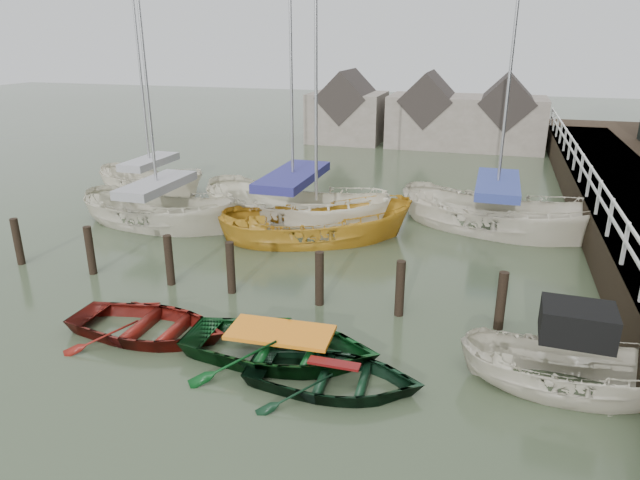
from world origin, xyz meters
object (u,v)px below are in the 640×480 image
(rowboat_green, at_px, (281,358))
(sailboat_a, at_px, (160,223))
(motorboat, at_px, (569,385))
(sailboat_b, at_px, (294,222))
(sailboat_c, at_px, (316,239))
(sailboat_e, at_px, (152,190))
(rowboat_dkgreen, at_px, (334,387))
(sailboat_d, at_px, (493,228))
(rowboat_red, at_px, (150,335))

(rowboat_green, xyz_separation_m, sailboat_a, (-7.26, 7.11, 0.06))
(rowboat_green, relative_size, sailboat_a, 0.36)
(motorboat, height_order, sailboat_b, sailboat_b)
(sailboat_c, height_order, sailboat_e, sailboat_c)
(rowboat_dkgreen, height_order, sailboat_d, sailboat_d)
(rowboat_green, bearing_deg, sailboat_b, 14.94)
(rowboat_dkgreen, bearing_deg, sailboat_a, 44.41)
(sailboat_b, bearing_deg, sailboat_d, -64.40)
(sailboat_a, xyz_separation_m, sailboat_d, (11.35, 2.90, -0.00))
(motorboat, height_order, sailboat_a, sailboat_a)
(rowboat_dkgreen, xyz_separation_m, sailboat_d, (2.76, 10.67, 0.06))
(rowboat_green, xyz_separation_m, sailboat_c, (-1.49, 7.27, 0.01))
(rowboat_green, bearing_deg, rowboat_dkgreen, -119.35)
(motorboat, bearing_deg, sailboat_c, 48.69)
(rowboat_red, relative_size, sailboat_b, 0.31)
(rowboat_green, bearing_deg, sailboat_c, 8.75)
(rowboat_green, distance_m, rowboat_dkgreen, 1.49)
(sailboat_a, bearing_deg, motorboat, -110.53)
(rowboat_dkgreen, bearing_deg, sailboat_c, 16.14)
(sailboat_b, relative_size, sailboat_c, 1.22)
(rowboat_dkgreen, height_order, sailboat_e, sailboat_e)
(sailboat_a, relative_size, sailboat_e, 1.28)
(sailboat_a, xyz_separation_m, sailboat_b, (4.49, 1.53, -0.01))
(motorboat, bearing_deg, sailboat_b, 48.12)
(sailboat_c, bearing_deg, sailboat_b, 19.80)
(sailboat_a, distance_m, sailboat_e, 4.84)
(rowboat_red, relative_size, sailboat_a, 0.32)
(rowboat_dkgreen, distance_m, sailboat_b, 10.17)
(sailboat_c, bearing_deg, sailboat_e, 43.05)
(rowboat_red, distance_m, rowboat_dkgreen, 4.56)
(rowboat_red, bearing_deg, motorboat, -87.29)
(rowboat_red, bearing_deg, rowboat_dkgreen, -99.36)
(rowboat_red, distance_m, motorboat, 8.81)
(sailboat_c, height_order, sailboat_d, sailboat_d)
(rowboat_red, height_order, rowboat_green, rowboat_green)
(rowboat_red, xyz_separation_m, sailboat_d, (7.27, 9.97, 0.06))
(sailboat_c, xyz_separation_m, sailboat_e, (-8.60, 3.78, 0.05))
(sailboat_a, bearing_deg, rowboat_green, -127.86)
(rowboat_dkgreen, distance_m, sailboat_e, 16.36)
(motorboat, height_order, sailboat_c, sailboat_c)
(sailboat_e, bearing_deg, rowboat_green, -125.37)
(sailboat_c, bearing_deg, rowboat_green, 168.37)
(sailboat_a, height_order, sailboat_d, sailboat_d)
(motorboat, bearing_deg, rowboat_dkgreen, 107.66)
(motorboat, xyz_separation_m, sailboat_d, (-1.53, 9.48, -0.04))
(sailboat_a, bearing_deg, sailboat_d, -69.14)
(rowboat_green, height_order, rowboat_dkgreen, rowboat_green)
(sailboat_d, bearing_deg, motorboat, -153.13)
(sailboat_d, bearing_deg, rowboat_green, 175.46)
(sailboat_a, bearing_deg, rowboat_red, -143.44)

